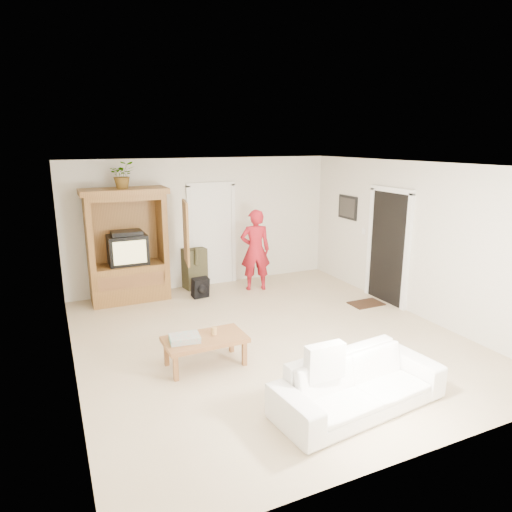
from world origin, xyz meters
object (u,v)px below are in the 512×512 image
Objects in this scene: man at (255,250)px; sofa at (359,384)px; coffee_table at (205,341)px; armoire at (129,253)px.

man is 0.82× the size of sofa.
sofa is 2.08m from coffee_table.
sofa is at bearing -54.40° from coffee_table.
armoire is 1.05× the size of sofa.
armoire is 5.07m from sofa.
man is at bearing 52.85° from coffee_table.
armoire is 1.94× the size of coffee_table.
armoire is 2.42m from man.
coffee_table is (-1.24, 1.67, 0.06)m from sofa.
armoire is 1.29× the size of man.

